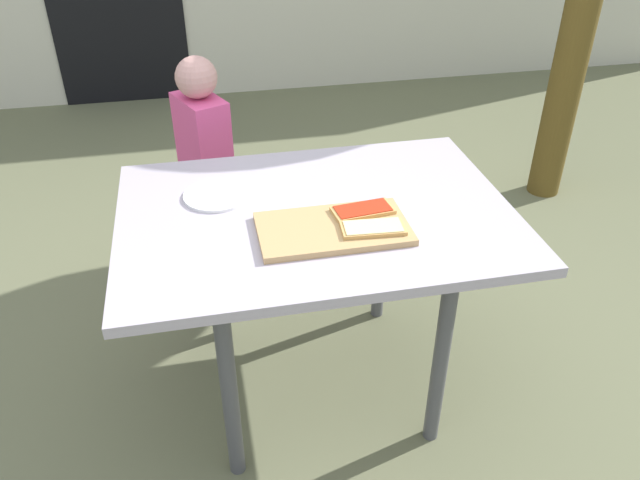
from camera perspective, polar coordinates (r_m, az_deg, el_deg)
name	(u,v)px	position (r m, az deg, el deg)	size (l,w,h in m)	color
ground_plane	(317,380)	(2.36, -0.29, -12.58)	(16.00, 16.00, 0.00)	#646749
dining_table	(316,232)	(1.95, -0.35, 0.75)	(1.19, 0.85, 0.72)	#B3A8B7
cutting_board	(333,229)	(1.80, 1.19, 1.02)	(0.43, 0.24, 0.02)	tan
pizza_slice_near_right	(373,228)	(1.78, 4.83, 1.09)	(0.19, 0.10, 0.01)	tan
pizza_slice_far_right	(363,210)	(1.86, 3.90, 2.72)	(0.19, 0.11, 0.01)	tan
plate_white_left	(217,195)	(2.01, -9.30, 4.04)	(0.21, 0.21, 0.01)	white
child_left	(206,164)	(2.60, -10.31, 6.82)	(0.22, 0.28, 1.00)	#4A2750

